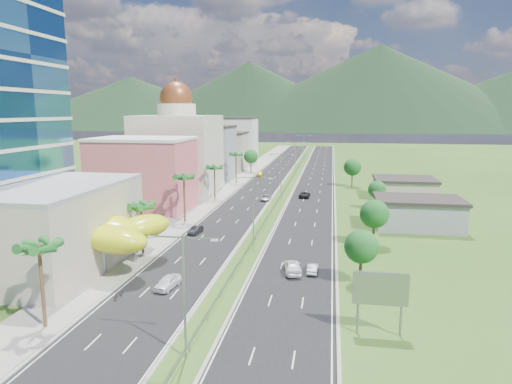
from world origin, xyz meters
The scene contains 39 objects.
ground centered at (0.00, 0.00, 0.00)m, with size 500.00×500.00×0.00m, color #2D5119.
road_left centered at (-7.50, 90.00, 0.02)m, with size 11.00×260.00×0.04m, color black.
road_right centered at (7.50, 90.00, 0.02)m, with size 11.00×260.00×0.04m, color black.
sidewalk_left centered at (-17.00, 90.00, 0.06)m, with size 7.00×260.00×0.12m, color gray.
median_guardrail centered at (0.00, 71.99, 0.62)m, with size 0.10×216.06×0.76m.
streetlight_median_a centered at (0.00, -25.00, 6.75)m, with size 6.04×0.25×11.00m.
streetlight_median_b centered at (0.00, 10.00, 6.75)m, with size 6.04×0.25×11.00m.
streetlight_median_c centered at (0.00, 50.00, 6.75)m, with size 6.04×0.25×11.00m.
streetlight_median_d centered at (0.00, 95.00, 6.75)m, with size 6.04×0.25×11.00m.
streetlight_median_e centered at (0.00, 140.00, 6.75)m, with size 6.04×0.25×11.00m.
mall_podium centered at (-32.00, -6.00, 5.50)m, with size 30.00×24.00×11.00m, color #A79B89.
lime_canopy centered at (-20.00, -4.00, 4.99)m, with size 18.00×15.00×7.40m.
pink_shophouse centered at (-28.00, 32.00, 7.50)m, with size 20.00×15.00×15.00m, color #D75862.
domed_building centered at (-28.00, 55.00, 11.35)m, with size 20.00×20.00×28.70m.
midrise_grey centered at (-27.00, 80.00, 8.00)m, with size 16.00×15.00×16.00m, color gray.
midrise_beige centered at (-27.00, 102.00, 6.50)m, with size 16.00×15.00×13.00m, color #A79B89.
midrise_white centered at (-27.00, 125.00, 9.00)m, with size 16.00×15.00×18.00m, color silver.
billboard centered at (17.00, -18.00, 4.42)m, with size 5.20×0.35×6.20m.
shed_near centered at (28.00, 25.00, 2.50)m, with size 15.00×10.00×5.00m, color gray.
shed_far centered at (30.00, 55.00, 2.20)m, with size 14.00×12.00×4.40m, color #A79B89.
palm_tree_a centered at (-15.50, -22.00, 8.02)m, with size 3.60×3.60×9.10m.
palm_tree_b centered at (-15.50, 2.00, 7.06)m, with size 3.60×3.60×8.10m.
palm_tree_c centered at (-15.50, 22.00, 8.50)m, with size 3.60×3.60×9.60m.
palm_tree_d centered at (-15.50, 45.00, 7.54)m, with size 3.60×3.60×8.60m.
palm_tree_e centered at (-15.50, 70.00, 8.31)m, with size 3.60×3.60×9.40m.
leafy_tree_lfar centered at (-15.50, 95.00, 5.58)m, with size 4.90×4.90×8.05m.
leafy_tree_ra centered at (16.00, -5.00, 4.78)m, with size 4.20×4.20×6.90m.
leafy_tree_rb centered at (19.00, 12.00, 5.18)m, with size 4.55×4.55×7.47m.
leafy_tree_rc centered at (22.00, 40.00, 4.37)m, with size 3.85×3.85×6.33m.
leafy_tree_rd centered at (18.00, 70.00, 5.58)m, with size 4.90×4.90×8.05m.
mountain_ridge centered at (60.00, 450.00, 0.00)m, with size 860.00×140.00×90.00m, color black, non-canonical shape.
car_white_near_left centered at (-7.06, -10.40, 0.80)m, with size 1.79×4.46×1.52m, color white.
car_dark_left centered at (-11.00, 14.19, 0.70)m, with size 1.39×3.98×1.31m, color black.
car_silver_mid_left centered at (-3.20, 46.00, 0.69)m, with size 2.16×4.68×1.30m, color #96989D.
car_yellow_far_left centered at (-10.88, 86.02, 0.70)m, with size 1.85×4.54×1.32m, color gold.
car_white_near_right centered at (7.41, -2.66, 0.94)m, with size 2.11×5.26×1.79m, color white.
car_silver_right centered at (10.03, -2.12, 0.67)m, with size 1.34×3.85×1.27m, color #9DA0A4.
car_dark_far_right centered at (5.79, 51.27, 0.77)m, with size 2.41×5.23×1.45m, color black.
motorcycle centered at (-11.53, -14.21, 0.70)m, with size 0.62×2.06×1.32m, color black.
Camera 1 is at (12.05, -60.22, 21.20)m, focal length 32.00 mm.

